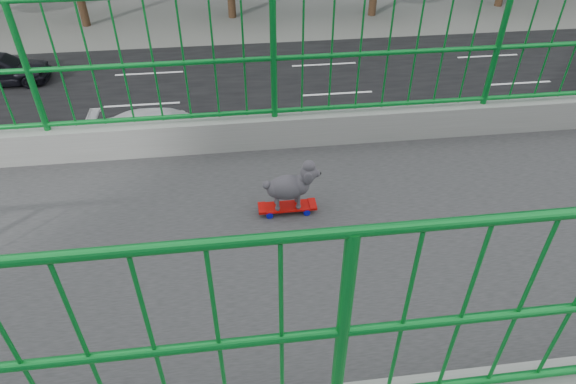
{
  "coord_description": "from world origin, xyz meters",
  "views": [
    {
      "loc": [
        2.62,
        3.63,
        9.54
      ],
      "look_at": [
        -0.75,
        4.04,
        6.92
      ],
      "focal_mm": 31.09,
      "sensor_mm": 36.0,
      "label": 1
    }
  ],
  "objects_px": {
    "skateboard": "(287,207)",
    "car_7": "(166,133)",
    "poodle": "(290,185)",
    "car_1": "(203,185)"
  },
  "relations": [
    {
      "from": "poodle",
      "to": "car_1",
      "type": "relative_size",
      "value": 0.09
    },
    {
      "from": "poodle",
      "to": "car_1",
      "type": "xyz_separation_m",
      "value": [
        -8.81,
        -1.42,
        -6.47
      ]
    },
    {
      "from": "skateboard",
      "to": "car_1",
      "type": "relative_size",
      "value": 0.1
    },
    {
      "from": "skateboard",
      "to": "poodle",
      "type": "distance_m",
      "value": 0.22
    },
    {
      "from": "poodle",
      "to": "skateboard",
      "type": "bearing_deg",
      "value": -90.0
    },
    {
      "from": "skateboard",
      "to": "car_1",
      "type": "xyz_separation_m",
      "value": [
        -8.81,
        -1.4,
        -6.26
      ]
    },
    {
      "from": "car_1",
      "to": "poodle",
      "type": "bearing_deg",
      "value": 9.17
    },
    {
      "from": "skateboard",
      "to": "poodle",
      "type": "xyz_separation_m",
      "value": [
        -0.0,
        0.02,
        0.21
      ]
    },
    {
      "from": "skateboard",
      "to": "car_1",
      "type": "bearing_deg",
      "value": -171.12
    },
    {
      "from": "skateboard",
      "to": "car_7",
      "type": "distance_m",
      "value": 13.83
    }
  ]
}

